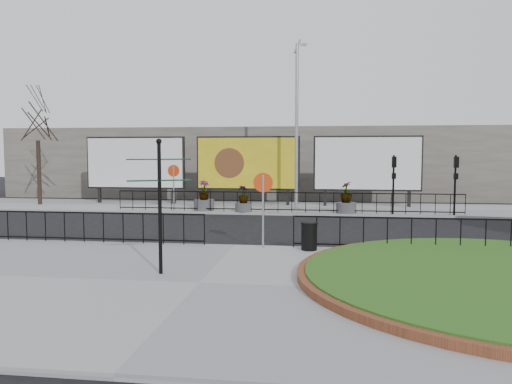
% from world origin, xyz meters
% --- Properties ---
extents(ground, '(90.00, 90.00, 0.00)m').
position_xyz_m(ground, '(0.00, 0.00, 0.00)').
color(ground, black).
rests_on(ground, ground).
extents(pavement_near, '(30.00, 10.00, 0.12)m').
position_xyz_m(pavement_near, '(0.00, -5.00, 0.06)').
color(pavement_near, gray).
rests_on(pavement_near, ground).
extents(pavement_far, '(44.00, 6.00, 0.12)m').
position_xyz_m(pavement_far, '(0.00, 12.00, 0.06)').
color(pavement_far, gray).
rests_on(pavement_far, ground).
extents(railing_near_left, '(10.00, 0.10, 1.10)m').
position_xyz_m(railing_near_left, '(-6.00, -0.30, 0.67)').
color(railing_near_left, black).
rests_on(railing_near_left, pavement_near).
extents(railing_near_right, '(9.00, 0.10, 1.10)m').
position_xyz_m(railing_near_right, '(6.50, -0.30, 0.67)').
color(railing_near_right, black).
rests_on(railing_near_right, pavement_near).
extents(railing_far, '(18.00, 0.10, 1.10)m').
position_xyz_m(railing_far, '(1.00, 9.30, 0.67)').
color(railing_far, black).
rests_on(railing_far, pavement_far).
extents(speed_sign_far, '(0.64, 0.07, 2.47)m').
position_xyz_m(speed_sign_far, '(-5.00, 9.40, 1.92)').
color(speed_sign_far, gray).
rests_on(speed_sign_far, pavement_far).
extents(speed_sign_near, '(0.64, 0.07, 2.47)m').
position_xyz_m(speed_sign_near, '(1.00, -0.40, 1.92)').
color(speed_sign_near, gray).
rests_on(speed_sign_near, pavement_near).
extents(billboard_left, '(6.20, 0.31, 4.10)m').
position_xyz_m(billboard_left, '(-8.50, 12.97, 2.60)').
color(billboard_left, black).
rests_on(billboard_left, pavement_far).
extents(billboard_mid, '(6.20, 0.31, 4.10)m').
position_xyz_m(billboard_mid, '(-1.50, 12.97, 2.60)').
color(billboard_mid, black).
rests_on(billboard_mid, pavement_far).
extents(billboard_right, '(6.20, 0.31, 4.10)m').
position_xyz_m(billboard_right, '(5.50, 12.97, 2.60)').
color(billboard_right, black).
rests_on(billboard_right, pavement_far).
extents(lamp_post, '(0.74, 0.18, 9.23)m').
position_xyz_m(lamp_post, '(1.51, 11.00, 4.83)').
color(lamp_post, gray).
rests_on(lamp_post, pavement_far).
extents(signal_pole_a, '(0.22, 0.26, 3.00)m').
position_xyz_m(signal_pole_a, '(6.50, 9.34, 2.10)').
color(signal_pole_a, black).
rests_on(signal_pole_a, pavement_far).
extents(signal_pole_b, '(0.22, 0.26, 3.00)m').
position_xyz_m(signal_pole_b, '(9.50, 9.34, 2.10)').
color(signal_pole_b, black).
rests_on(signal_pole_b, pavement_far).
extents(tree_left, '(2.00, 2.00, 7.00)m').
position_xyz_m(tree_left, '(-14.00, 11.50, 3.62)').
color(tree_left, '#2D2119').
rests_on(tree_left, pavement_far).
extents(building_backdrop, '(40.00, 10.00, 5.00)m').
position_xyz_m(building_backdrop, '(0.00, 22.00, 2.50)').
color(building_backdrop, slate).
rests_on(building_backdrop, ground).
extents(fingerpost_sign, '(1.57, 0.91, 3.48)m').
position_xyz_m(fingerpost_sign, '(-1.21, -4.25, 2.22)').
color(fingerpost_sign, black).
rests_on(fingerpost_sign, pavement_near).
extents(litter_bin, '(0.54, 0.54, 0.90)m').
position_xyz_m(litter_bin, '(2.51, -0.60, 0.57)').
color(litter_bin, black).
rests_on(litter_bin, pavement_near).
extents(planter_a, '(1.10, 1.10, 1.62)m').
position_xyz_m(planter_a, '(-3.43, 9.78, 0.69)').
color(planter_a, '#4C4C4F').
rests_on(planter_a, pavement_far).
extents(planter_b, '(0.88, 0.88, 1.41)m').
position_xyz_m(planter_b, '(-1.20, 9.40, 0.65)').
color(planter_b, '#4C4C4F').
rests_on(planter_b, pavement_far).
extents(planter_c, '(1.04, 1.04, 1.63)m').
position_xyz_m(planter_c, '(4.16, 9.58, 0.72)').
color(planter_c, '#4C4C4F').
rests_on(planter_c, pavement_far).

